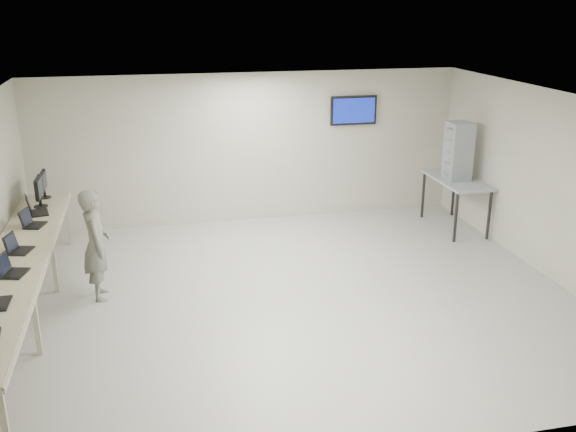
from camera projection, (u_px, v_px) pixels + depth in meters
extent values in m
cube|color=silver|center=(291.00, 296.00, 9.22)|extent=(8.00, 7.00, 0.01)
cube|color=white|center=(291.00, 101.00, 8.32)|extent=(8.00, 7.00, 0.01)
cube|color=beige|center=(250.00, 148.00, 12.01)|extent=(8.00, 0.01, 2.80)
cube|color=beige|center=(381.00, 323.00, 5.54)|extent=(8.00, 0.01, 2.80)
cube|color=beige|center=(551.00, 186.00, 9.60)|extent=(0.01, 7.00, 2.80)
cube|color=#242424|center=(353.00, 110.00, 12.19)|extent=(0.15, 0.04, 0.15)
cube|color=black|center=(353.00, 110.00, 12.16)|extent=(0.90, 0.06, 0.55)
cube|color=navy|center=(354.00, 111.00, 12.12)|extent=(0.82, 0.01, 0.47)
cube|color=beige|center=(17.00, 261.00, 8.20)|extent=(0.75, 6.00, 0.04)
cube|color=#B1AB94|center=(48.00, 260.00, 8.28)|extent=(0.02, 6.00, 0.06)
cube|color=#B1AB94|center=(5.00, 423.00, 5.77)|extent=(0.06, 0.06, 0.86)
cube|color=#B1AB94|center=(36.00, 322.00, 7.57)|extent=(0.06, 0.06, 0.86)
cube|color=#B1AB94|center=(10.00, 268.00, 9.11)|extent=(0.06, 0.06, 0.86)
cube|color=#B1AB94|center=(54.00, 264.00, 9.23)|extent=(0.06, 0.06, 0.86)
cube|color=#B1AB94|center=(31.00, 223.00, 10.91)|extent=(0.06, 0.06, 0.86)
cube|color=#B1AB94|center=(68.00, 221.00, 11.04)|extent=(0.06, 0.06, 0.86)
cube|color=black|center=(15.00, 274.00, 7.73)|extent=(0.32, 0.39, 0.02)
cube|color=black|center=(3.00, 264.00, 7.67)|extent=(0.14, 0.32, 0.24)
cube|color=black|center=(4.00, 264.00, 7.67)|extent=(0.12, 0.28, 0.20)
cube|color=black|center=(21.00, 251.00, 8.43)|extent=(0.31, 0.38, 0.02)
cube|color=black|center=(10.00, 242.00, 8.36)|extent=(0.14, 0.32, 0.23)
cube|color=black|center=(12.00, 242.00, 8.37)|extent=(0.12, 0.27, 0.20)
cube|color=black|center=(35.00, 225.00, 9.38)|extent=(0.32, 0.39, 0.02)
cube|color=black|center=(25.00, 217.00, 9.31)|extent=(0.15, 0.32, 0.24)
cube|color=black|center=(26.00, 217.00, 9.32)|extent=(0.12, 0.28, 0.20)
cube|color=black|center=(39.00, 213.00, 9.92)|extent=(0.34, 0.42, 0.02)
cube|color=black|center=(28.00, 204.00, 9.85)|extent=(0.14, 0.36, 0.27)
cube|color=black|center=(30.00, 204.00, 9.85)|extent=(0.11, 0.32, 0.22)
cylinder|color=black|center=(41.00, 206.00, 10.25)|extent=(0.22, 0.22, 0.02)
cube|color=black|center=(40.00, 201.00, 10.22)|extent=(0.04, 0.03, 0.17)
cube|color=black|center=(39.00, 188.00, 10.15)|extent=(0.05, 0.49, 0.33)
cube|color=black|center=(41.00, 187.00, 10.16)|extent=(0.00, 0.44, 0.28)
cylinder|color=black|center=(45.00, 197.00, 10.71)|extent=(0.20, 0.20, 0.02)
cube|color=black|center=(44.00, 192.00, 10.69)|extent=(0.04, 0.03, 0.16)
cube|color=black|center=(43.00, 181.00, 10.62)|extent=(0.05, 0.45, 0.30)
cube|color=black|center=(45.00, 181.00, 10.63)|extent=(0.00, 0.41, 0.26)
imported|color=#5E6350|center=(96.00, 245.00, 8.95)|extent=(0.45, 0.62, 1.60)
cube|color=#92979F|center=(457.00, 180.00, 11.69)|extent=(0.73, 1.57, 0.04)
cube|color=#242424|center=(456.00, 218.00, 11.14)|extent=(0.04, 0.04, 0.90)
cube|color=#242424|center=(423.00, 195.00, 12.41)|extent=(0.04, 0.04, 0.90)
cube|color=#242424|center=(489.00, 215.00, 11.27)|extent=(0.04, 0.04, 0.90)
cube|color=#242424|center=(453.00, 193.00, 12.54)|extent=(0.04, 0.04, 0.90)
cube|color=#9CA4AD|center=(456.00, 173.00, 11.64)|extent=(0.39, 0.44, 0.21)
cube|color=#9CA4AD|center=(457.00, 162.00, 11.57)|extent=(0.39, 0.44, 0.21)
cube|color=#9CA4AD|center=(458.00, 151.00, 11.51)|extent=(0.39, 0.44, 0.21)
cube|color=#9CA4AD|center=(459.00, 140.00, 11.44)|extent=(0.39, 0.44, 0.21)
cube|color=#9CA4AD|center=(460.00, 128.00, 11.37)|extent=(0.39, 0.44, 0.21)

